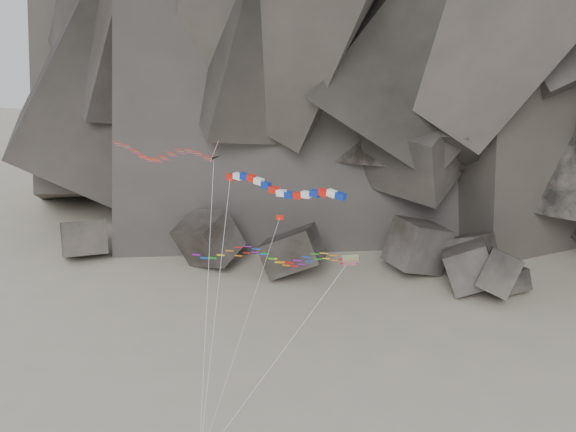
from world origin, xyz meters
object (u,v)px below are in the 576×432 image
(delta_kite, at_px, (158,152))
(pennant_kite, at_px, (265,261))
(banner_kite, at_px, (282,189))
(parafoil_kite, at_px, (266,255))

(delta_kite, height_order, pennant_kite, delta_kite)
(banner_kite, distance_m, parafoil_kite, 5.81)
(delta_kite, height_order, banner_kite, delta_kite)
(delta_kite, xyz_separation_m, pennant_kite, (10.20, -2.73, -7.57))
(banner_kite, height_order, pennant_kite, banner_kite)
(pennant_kite, bearing_deg, delta_kite, 152.99)
(banner_kite, relative_size, pennant_kite, 1.17)
(banner_kite, distance_m, pennant_kite, 6.01)
(delta_kite, xyz_separation_m, parafoil_kite, (10.00, -1.90, -7.38))
(delta_kite, relative_size, pennant_kite, 1.32)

